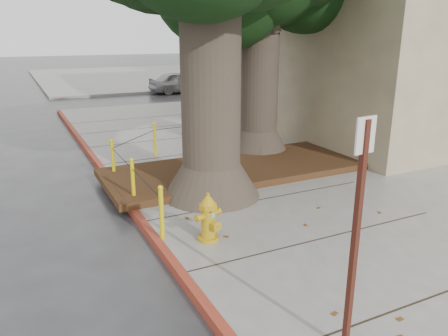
% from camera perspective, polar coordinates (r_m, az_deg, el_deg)
% --- Properties ---
extents(ground, '(140.00, 140.00, 0.00)m').
position_cam_1_polar(ground, '(7.40, 9.50, -10.88)').
color(ground, '#28282B').
rests_on(ground, ground).
extents(sidewalk_main, '(16.00, 26.00, 0.15)m').
position_cam_1_polar(sidewalk_main, '(13.02, 24.89, 0.55)').
color(sidewalk_main, slate).
rests_on(sidewalk_main, ground).
extents(sidewalk_far, '(16.00, 20.00, 0.15)m').
position_cam_1_polar(sidewalk_far, '(36.77, -10.65, 11.67)').
color(sidewalk_far, slate).
rests_on(sidewalk_far, ground).
extents(curb_red, '(0.14, 26.00, 0.16)m').
position_cam_1_polar(curb_red, '(8.66, -11.37, -6.10)').
color(curb_red, maroon).
rests_on(curb_red, ground).
extents(planter_bed, '(6.40, 2.60, 0.16)m').
position_cam_1_polar(planter_bed, '(10.82, 1.52, -0.11)').
color(planter_bed, black).
rests_on(planter_bed, sidewalk_main).
extents(building_side_white, '(10.00, 10.00, 9.00)m').
position_cam_1_polar(building_side_white, '(37.06, 6.69, 18.74)').
color(building_side_white, silver).
rests_on(building_side_white, ground).
extents(building_side_grey, '(12.00, 14.00, 12.00)m').
position_cam_1_polar(building_side_grey, '(45.44, 9.21, 20.24)').
color(building_side_grey, slate).
rests_on(building_side_grey, ground).
extents(bollard_ring, '(3.79, 5.39, 0.95)m').
position_cam_1_polar(bollard_ring, '(10.47, -8.29, 1.58)').
color(bollard_ring, '#D7BF0B').
rests_on(bollard_ring, sidewalk_main).
extents(fire_hydrant, '(0.44, 0.43, 0.83)m').
position_cam_1_polar(fire_hydrant, '(7.21, -2.05, -6.49)').
color(fire_hydrant, gold).
rests_on(fire_hydrant, sidewalk_main).
extents(signpost, '(0.26, 0.07, 2.57)m').
position_cam_1_polar(signpost, '(4.59, 16.91, -7.38)').
color(signpost, '#471911').
rests_on(signpost, sidewalk_main).
extents(car_silver, '(3.77, 1.53, 1.28)m').
position_cam_1_polar(car_silver, '(26.74, -5.68, 11.11)').
color(car_silver, '#A5A5AA').
rests_on(car_silver, ground).
extents(car_red, '(4.26, 1.77, 1.37)m').
position_cam_1_polar(car_red, '(28.16, 8.70, 11.39)').
color(car_red, maroon).
rests_on(car_red, ground).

